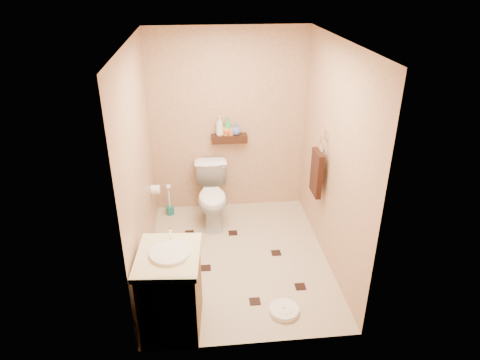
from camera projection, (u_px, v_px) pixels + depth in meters
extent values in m
plane|color=#BEAE8B|center=(238.00, 258.00, 4.91)|extent=(2.50, 2.50, 0.00)
cube|color=tan|center=(229.00, 123.00, 5.49)|extent=(2.00, 0.04, 2.40)
cube|color=tan|center=(254.00, 229.00, 3.26)|extent=(2.00, 0.04, 2.40)
cube|color=tan|center=(139.00, 167.00, 4.28)|extent=(0.04, 2.50, 2.40)
cube|color=tan|center=(333.00, 159.00, 4.47)|extent=(0.04, 2.50, 2.40)
cube|color=silver|center=(238.00, 41.00, 3.84)|extent=(2.00, 2.50, 0.02)
cube|color=black|center=(229.00, 139.00, 5.50)|extent=(0.46, 0.14, 0.10)
cube|color=black|center=(206.00, 268.00, 4.74)|extent=(0.11, 0.11, 0.01)
cube|color=black|center=(276.00, 253.00, 4.99)|extent=(0.11, 0.11, 0.01)
cube|color=black|center=(255.00, 301.00, 4.27)|extent=(0.11, 0.11, 0.01)
cube|color=black|center=(189.00, 233.00, 5.37)|extent=(0.11, 0.11, 0.01)
cube|color=black|center=(300.00, 287.00, 4.47)|extent=(0.11, 0.11, 0.01)
cube|color=black|center=(233.00, 233.00, 5.37)|extent=(0.11, 0.11, 0.01)
imported|color=white|center=(212.00, 196.00, 5.46)|extent=(0.43, 0.74, 0.75)
cube|color=brown|center=(171.00, 293.00, 3.83)|extent=(0.55, 0.65, 0.75)
cube|color=beige|center=(168.00, 257.00, 3.66)|extent=(0.59, 0.69, 0.05)
cylinder|color=white|center=(170.00, 254.00, 3.65)|extent=(0.35, 0.35, 0.05)
cylinder|color=silver|center=(171.00, 234.00, 3.81)|extent=(0.03, 0.03, 0.12)
cylinder|color=white|center=(284.00, 310.00, 4.12)|extent=(0.38, 0.38, 0.05)
cylinder|color=white|center=(284.00, 308.00, 4.11)|extent=(0.17, 0.17, 0.01)
cylinder|color=#1B6D63|center=(170.00, 210.00, 5.76)|extent=(0.10, 0.10, 0.11)
cylinder|color=white|center=(169.00, 197.00, 5.67)|extent=(0.02, 0.02, 0.32)
sphere|color=white|center=(168.00, 187.00, 5.60)|extent=(0.08, 0.08, 0.08)
cube|color=silver|center=(327.00, 134.00, 4.61)|extent=(0.03, 0.06, 0.08)
torus|color=silver|center=(323.00, 145.00, 4.66)|extent=(0.02, 0.19, 0.19)
cube|color=black|center=(316.00, 173.00, 4.81)|extent=(0.06, 0.30, 0.52)
cylinder|color=white|center=(155.00, 190.00, 5.14)|extent=(0.11, 0.11, 0.11)
cylinder|color=silver|center=(151.00, 185.00, 5.11)|extent=(0.04, 0.02, 0.02)
imported|color=silver|center=(220.00, 126.00, 5.41)|extent=(0.11, 0.11, 0.25)
imported|color=gold|center=(226.00, 129.00, 5.44)|extent=(0.10, 0.10, 0.16)
imported|color=red|center=(227.00, 130.00, 5.44)|extent=(0.14, 0.14, 0.14)
imported|color=#349D56|center=(228.00, 126.00, 5.42)|extent=(0.12, 0.12, 0.23)
imported|color=#E7844D|center=(231.00, 129.00, 5.45)|extent=(0.09, 0.09, 0.15)
imported|color=#4B68BB|center=(236.00, 129.00, 5.45)|extent=(0.16, 0.16, 0.15)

